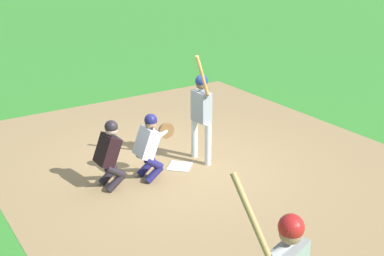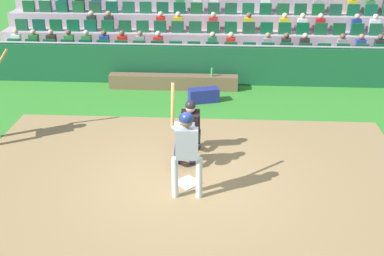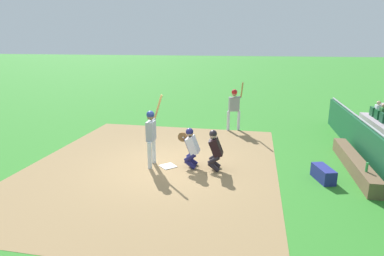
{
  "view_description": "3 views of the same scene",
  "coord_description": "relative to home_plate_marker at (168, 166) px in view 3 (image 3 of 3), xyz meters",
  "views": [
    {
      "loc": [
        7.63,
        -4.7,
        4.25
      ],
      "look_at": [
        0.47,
        -0.02,
        0.99
      ],
      "focal_mm": 46.46,
      "sensor_mm": 36.0,
      "label": 1
    },
    {
      "loc": [
        -0.62,
        8.89,
        5.27
      ],
      "look_at": [
        -0.07,
        -0.36,
        1.09
      ],
      "focal_mm": 46.57,
      "sensor_mm": 36.0,
      "label": 2
    },
    {
      "loc": [
        -9.25,
        -2.62,
        3.88
      ],
      "look_at": [
        -0.23,
        -0.83,
        1.38
      ],
      "focal_mm": 30.04,
      "sensor_mm": 36.0,
      "label": 3
    }
  ],
  "objects": [
    {
      "name": "home_plate_umpire",
      "position": [
        0.03,
        -1.49,
        0.69
      ],
      "size": [
        0.46,
        0.46,
        1.3
      ],
      "color": "black",
      "rests_on": "ground_plane"
    },
    {
      "name": "equipment_duffel_bag",
      "position": [
        -0.15,
        -4.65,
        0.19
      ],
      "size": [
        0.93,
        0.6,
        0.4
      ],
      "primitive_type": "cube",
      "rotation": [
        0.0,
        0.0,
        0.29
      ],
      "color": "navy",
      "rests_on": "ground_plane"
    },
    {
      "name": "water_bottle_on_bench",
      "position": [
        -0.36,
        -5.69,
        0.56
      ],
      "size": [
        0.07,
        0.07,
        0.26
      ],
      "primitive_type": "cylinder",
      "color": "green",
      "rests_on": "dugout_bench"
    },
    {
      "name": "home_plate_marker",
      "position": [
        0.0,
        0.0,
        0.0
      ],
      "size": [
        0.62,
        0.62,
        0.02
      ],
      "primitive_type": "cube",
      "rotation": [
        0.0,
        0.0,
        0.79
      ],
      "color": "white",
      "rests_on": "infield_dirt_patch"
    },
    {
      "name": "infield_dirt_patch",
      "position": [
        0.0,
        0.5,
        -0.01
      ],
      "size": [
        9.5,
        7.82,
        0.01
      ],
      "primitive_type": "cube",
      "rotation": [
        0.0,
        0.0,
        0.0
      ],
      "color": "#97784F",
      "rests_on": "ground_plane"
    },
    {
      "name": "on_deck_batter",
      "position": [
        4.77,
        -1.74,
        1.14
      ],
      "size": [
        0.64,
        0.71,
        2.22
      ],
      "color": "silver",
      "rests_on": "ground_plane"
    },
    {
      "name": "catcher_crouching",
      "position": [
        0.12,
        -0.72,
        0.71
      ],
      "size": [
        0.46,
        0.71,
        1.3
      ],
      "color": "navy",
      "rests_on": "ground_plane"
    },
    {
      "name": "batter_at_plate",
      "position": [
        -0.01,
        0.52,
        1.11
      ],
      "size": [
        0.61,
        0.45,
        2.28
      ],
      "color": "silver",
      "rests_on": "ground_plane"
    },
    {
      "name": "ground_plane",
      "position": [
        0.0,
        0.0,
        -0.02
      ],
      "size": [
        160.0,
        160.0,
        0.0
      ],
      "primitive_type": "plane",
      "color": "#34822B"
    },
    {
      "name": "dugout_bench",
      "position": [
        0.83,
        -5.74,
        0.2
      ],
      "size": [
        3.99,
        0.4,
        0.44
      ],
      "primitive_type": "cube",
      "color": "brown",
      "rests_on": "ground_plane"
    }
  ]
}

